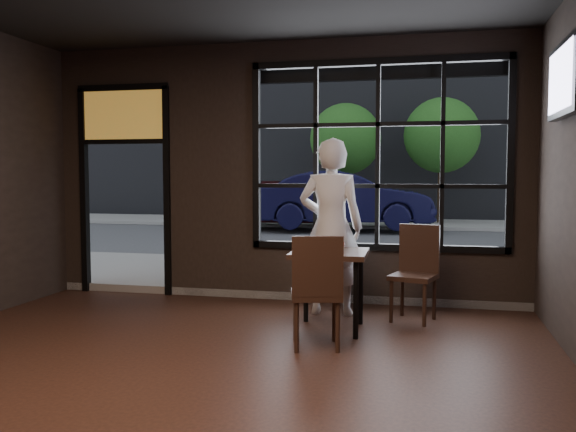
% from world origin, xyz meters
% --- Properties ---
extents(floor, '(6.00, 7.00, 0.02)m').
position_xyz_m(floor, '(0.00, 0.00, -0.01)').
color(floor, black).
rests_on(floor, ground).
extents(window_frame, '(3.06, 0.12, 2.28)m').
position_xyz_m(window_frame, '(1.20, 3.50, 1.80)').
color(window_frame, black).
rests_on(window_frame, ground).
extents(stained_transom, '(1.20, 0.06, 0.70)m').
position_xyz_m(stained_transom, '(-2.10, 3.50, 2.35)').
color(stained_transom, orange).
rests_on(stained_transom, ground).
extents(street_asphalt, '(60.00, 41.00, 0.04)m').
position_xyz_m(street_asphalt, '(0.00, 24.00, -0.02)').
color(street_asphalt, '#545456').
rests_on(street_asphalt, ground).
extents(building_across, '(28.00, 12.00, 15.00)m').
position_xyz_m(building_across, '(0.00, 23.00, 7.50)').
color(building_across, '#5B5956').
rests_on(building_across, ground).
extents(cafe_table, '(0.77, 0.77, 0.81)m').
position_xyz_m(cafe_table, '(0.83, 2.19, 0.41)').
color(cafe_table, black).
rests_on(cafe_table, floor).
extents(chair_near, '(0.54, 0.54, 1.04)m').
position_xyz_m(chair_near, '(0.81, 1.55, 0.52)').
color(chair_near, black).
rests_on(chair_near, floor).
extents(chair_window, '(0.55, 0.55, 1.03)m').
position_xyz_m(chair_window, '(1.65, 2.75, 0.51)').
color(chair_window, black).
rests_on(chair_window, floor).
extents(man, '(0.73, 0.49, 1.97)m').
position_xyz_m(man, '(0.74, 2.89, 0.99)').
color(man, silver).
rests_on(man, floor).
extents(hotdog, '(0.21, 0.10, 0.06)m').
position_xyz_m(hotdog, '(0.86, 2.37, 0.84)').
color(hotdog, tan).
rests_on(hotdog, cafe_table).
extents(cup, '(0.13, 0.13, 0.10)m').
position_xyz_m(cup, '(0.65, 2.11, 0.85)').
color(cup, silver).
rests_on(cup, cafe_table).
extents(tv, '(0.12, 1.10, 0.64)m').
position_xyz_m(tv, '(2.93, 1.85, 2.39)').
color(tv, black).
rests_on(tv, wall_right).
extents(navy_car, '(4.90, 2.26, 1.56)m').
position_xyz_m(navy_car, '(-0.41, 12.63, 0.88)').
color(navy_car, black).
rests_on(navy_car, street_asphalt).
extents(maroon_car, '(4.09, 1.75, 1.38)m').
position_xyz_m(maroon_car, '(-2.23, 12.88, 0.79)').
color(maroon_car, '#380B0F').
rests_on(maroon_car, street_asphalt).
extents(tree_left, '(2.19, 2.19, 3.73)m').
position_xyz_m(tree_left, '(-0.70, 14.91, 2.63)').
color(tree_left, '#332114').
rests_on(tree_left, street_asphalt).
extents(tree_right, '(2.26, 2.26, 3.85)m').
position_xyz_m(tree_right, '(2.17, 15.12, 2.71)').
color(tree_right, '#332114').
rests_on(tree_right, street_asphalt).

